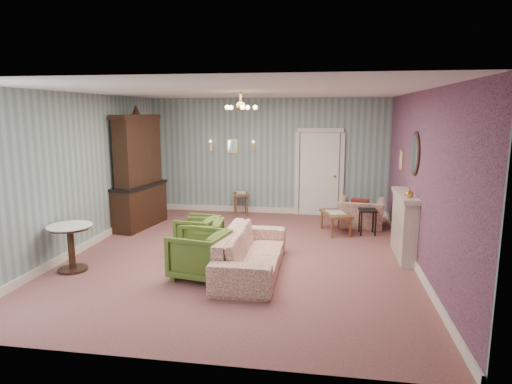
% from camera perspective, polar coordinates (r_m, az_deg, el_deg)
% --- Properties ---
extents(floor, '(7.00, 7.00, 0.00)m').
position_cam_1_polar(floor, '(8.08, -1.87, -8.16)').
color(floor, '#8F5653').
rests_on(floor, ground).
extents(ceiling, '(7.00, 7.00, 0.00)m').
position_cam_1_polar(ceiling, '(7.67, -2.00, 12.84)').
color(ceiling, white).
rests_on(ceiling, ground).
extents(wall_back, '(6.00, 0.00, 6.00)m').
position_cam_1_polar(wall_back, '(11.18, 1.50, 4.60)').
color(wall_back, gray).
rests_on(wall_back, ground).
extents(wall_front, '(6.00, 0.00, 6.00)m').
position_cam_1_polar(wall_front, '(4.42, -10.62, -4.39)').
color(wall_front, gray).
rests_on(wall_front, ground).
extents(wall_left, '(0.00, 7.00, 7.00)m').
position_cam_1_polar(wall_left, '(8.82, -21.45, 2.37)').
color(wall_left, gray).
rests_on(wall_left, ground).
extents(wall_right, '(0.00, 7.00, 7.00)m').
position_cam_1_polar(wall_right, '(7.76, 20.38, 1.44)').
color(wall_right, gray).
rests_on(wall_right, ground).
extents(wall_right_floral, '(0.00, 7.00, 7.00)m').
position_cam_1_polar(wall_right_floral, '(7.76, 20.28, 1.44)').
color(wall_right_floral, '#B65B6F').
rests_on(wall_right_floral, ground).
extents(door, '(1.12, 0.12, 2.16)m').
position_cam_1_polar(door, '(11.09, 8.15, 2.53)').
color(door, white).
rests_on(door, floor).
extents(olive_chair_a, '(0.88, 0.92, 0.81)m').
position_cam_1_polar(olive_chair_a, '(7.00, -7.30, -7.68)').
color(olive_chair_a, '#4E6824').
rests_on(olive_chair_a, floor).
extents(olive_chair_b, '(0.72, 0.76, 0.72)m').
position_cam_1_polar(olive_chair_b, '(8.05, -6.93, -5.62)').
color(olive_chair_b, '#4E6824').
rests_on(olive_chair_b, floor).
extents(olive_chair_c, '(0.74, 0.78, 0.70)m').
position_cam_1_polar(olive_chair_c, '(8.38, -7.53, -5.05)').
color(olive_chair_c, '#4E6824').
rests_on(olive_chair_c, floor).
extents(sofa_chintz, '(0.69, 2.32, 0.91)m').
position_cam_1_polar(sofa_chintz, '(7.16, -0.58, -6.80)').
color(sofa_chintz, '#A14241').
rests_on(sofa_chintz, floor).
extents(wingback_chair, '(1.05, 0.75, 0.86)m').
position_cam_1_polar(wingback_chair, '(10.19, 13.45, -2.06)').
color(wingback_chair, '#A14241').
rests_on(wingback_chair, floor).
extents(dresser, '(0.79, 1.66, 2.65)m').
position_cam_1_polar(dresser, '(10.14, -14.97, 2.97)').
color(dresser, black).
rests_on(dresser, floor).
extents(fireplace, '(0.30, 1.40, 1.16)m').
position_cam_1_polar(fireplace, '(8.29, 18.53, -4.06)').
color(fireplace, beige).
rests_on(fireplace, floor).
extents(mantel_vase, '(0.15, 0.15, 0.15)m').
position_cam_1_polar(mantel_vase, '(7.76, 19.13, -0.10)').
color(mantel_vase, gold).
rests_on(mantel_vase, fireplace).
extents(oval_mirror, '(0.04, 0.76, 0.84)m').
position_cam_1_polar(oval_mirror, '(8.10, 19.74, 4.68)').
color(oval_mirror, white).
rests_on(oval_mirror, wall_right).
extents(framed_print, '(0.04, 0.34, 0.42)m').
position_cam_1_polar(framed_print, '(9.44, 18.24, 3.96)').
color(framed_print, gold).
rests_on(framed_print, wall_right).
extents(coffee_table, '(0.72, 0.98, 0.45)m').
position_cam_1_polar(coffee_table, '(9.63, 10.22, -3.89)').
color(coffee_table, brown).
rests_on(coffee_table, floor).
extents(side_table_black, '(0.38, 0.38, 0.54)m').
position_cam_1_polar(side_table_black, '(9.64, 14.14, -3.75)').
color(side_table_black, black).
rests_on(side_table_black, floor).
extents(pedestal_table, '(0.85, 0.85, 0.77)m').
position_cam_1_polar(pedestal_table, '(7.82, -22.70, -6.66)').
color(pedestal_table, black).
rests_on(pedestal_table, floor).
extents(nesting_table, '(0.48, 0.54, 0.60)m').
position_cam_1_polar(nesting_table, '(11.11, -1.95, -1.44)').
color(nesting_table, brown).
rests_on(nesting_table, floor).
extents(gilt_mirror_back, '(0.28, 0.06, 0.36)m').
position_cam_1_polar(gilt_mirror_back, '(11.27, -3.08, 5.92)').
color(gilt_mirror_back, gold).
rests_on(gilt_mirror_back, wall_back).
extents(sconce_left, '(0.16, 0.12, 0.30)m').
position_cam_1_polar(sconce_left, '(11.38, -5.83, 5.92)').
color(sconce_left, gold).
rests_on(sconce_left, wall_back).
extents(sconce_right, '(0.16, 0.12, 0.30)m').
position_cam_1_polar(sconce_right, '(11.15, -0.33, 5.88)').
color(sconce_right, gold).
rests_on(sconce_right, wall_back).
extents(chandelier, '(0.56, 0.56, 0.36)m').
position_cam_1_polar(chandelier, '(7.67, -1.98, 10.83)').
color(chandelier, gold).
rests_on(chandelier, ceiling).
extents(burgundy_cushion, '(0.41, 0.28, 0.39)m').
position_cam_1_polar(burgundy_cushion, '(10.03, 13.24, -1.94)').
color(burgundy_cushion, maroon).
rests_on(burgundy_cushion, wingback_chair).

